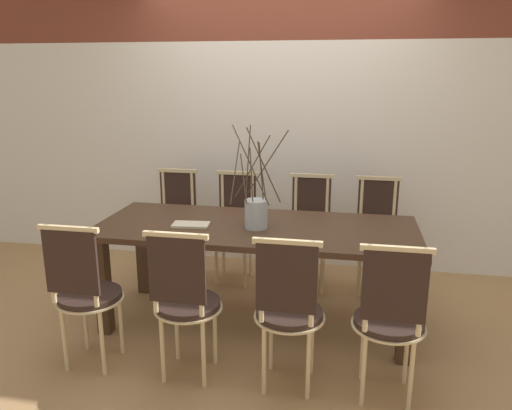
{
  "coord_description": "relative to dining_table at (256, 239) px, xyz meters",
  "views": [
    {
      "loc": [
        0.62,
        -3.29,
        1.79
      ],
      "look_at": [
        0.0,
        0.0,
        0.89
      ],
      "focal_mm": 35.0,
      "sensor_mm": 36.0,
      "label": 1
    }
  ],
  "objects": [
    {
      "name": "wall_rear",
      "position": [
        0.0,
        1.27,
        0.96
      ],
      "size": [
        12.0,
        0.06,
        3.2
      ],
      "color": "silver",
      "rests_on": "ground_plane"
    },
    {
      "name": "chair_far_right",
      "position": [
        0.87,
        0.75,
        -0.13
      ],
      "size": [
        0.41,
        0.41,
        0.95
      ],
      "rotation": [
        0.0,
        0.0,
        3.14
      ],
      "color": "black",
      "rests_on": "ground_plane"
    },
    {
      "name": "vase_centerpiece",
      "position": [
        0.01,
        -0.05,
        0.22
      ],
      "size": [
        0.37,
        0.38,
        0.72
      ],
      "color": "#B2BCC1",
      "rests_on": "dining_table"
    },
    {
      "name": "chair_far_leftend",
      "position": [
        -0.88,
        0.75,
        -0.13
      ],
      "size": [
        0.41,
        0.41,
        0.95
      ],
      "rotation": [
        0.0,
        0.0,
        3.14
      ],
      "color": "black",
      "rests_on": "ground_plane"
    },
    {
      "name": "chair_far_left",
      "position": [
        -0.33,
        0.75,
        -0.13
      ],
      "size": [
        0.41,
        0.41,
        0.95
      ],
      "rotation": [
        0.0,
        0.0,
        3.14
      ],
      "color": "black",
      "rests_on": "ground_plane"
    },
    {
      "name": "chair_near_left",
      "position": [
        -0.28,
        -0.75,
        -0.13
      ],
      "size": [
        0.41,
        0.41,
        0.95
      ],
      "color": "black",
      "rests_on": "ground_plane"
    },
    {
      "name": "chair_near_right",
      "position": [
        0.88,
        -0.75,
        -0.13
      ],
      "size": [
        0.41,
        0.41,
        0.95
      ],
      "color": "black",
      "rests_on": "ground_plane"
    },
    {
      "name": "chair_near_center",
      "position": [
        0.33,
        -0.75,
        -0.13
      ],
      "size": [
        0.41,
        0.41,
        0.95
      ],
      "color": "black",
      "rests_on": "ground_plane"
    },
    {
      "name": "chair_near_leftend",
      "position": [
        -0.91,
        -0.75,
        -0.13
      ],
      "size": [
        0.41,
        0.41,
        0.95
      ],
      "color": "black",
      "rests_on": "ground_plane"
    },
    {
      "name": "chair_far_center",
      "position": [
        0.32,
        0.75,
        -0.13
      ],
      "size": [
        0.41,
        0.41,
        0.95
      ],
      "rotation": [
        0.0,
        0.0,
        3.14
      ],
      "color": "black",
      "rests_on": "ground_plane"
    },
    {
      "name": "dining_table",
      "position": [
        0.0,
        0.0,
        0.0
      ],
      "size": [
        2.24,
        0.9,
        0.74
      ],
      "color": "#422B1C",
      "rests_on": "ground_plane"
    },
    {
      "name": "book_stack",
      "position": [
        -0.45,
        -0.09,
        0.11
      ],
      "size": [
        0.27,
        0.17,
        0.02
      ],
      "color": "beige",
      "rests_on": "dining_table"
    },
    {
      "name": "ground_plane",
      "position": [
        0.0,
        0.0,
        -0.64
      ],
      "size": [
        16.0,
        16.0,
        0.0
      ],
      "primitive_type": "plane",
      "color": "#A87F51"
    }
  ]
}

